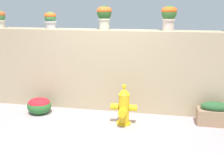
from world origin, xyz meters
The scene contains 8 objects.
ground_plane centered at (0.00, 0.00, 0.00)m, with size 24.00×24.00×0.00m, color #A59495.
stone_wall centered at (0.00, 1.20, 0.84)m, with size 5.47×0.40×1.69m, color tan.
potted_plant_1 centered at (-1.21, 1.21, 1.89)m, with size 0.26×0.26×0.35m.
potted_plant_2 centered at (-0.05, 1.20, 1.99)m, with size 0.30×0.30×0.47m.
potted_plant_3 centered at (1.21, 1.19, 1.98)m, with size 0.30×0.30×0.47m.
fire_hydrant centered at (0.46, 0.44, 0.34)m, with size 0.49×0.40×0.77m.
flower_bush_left centered at (-1.33, 0.64, 0.18)m, with size 0.50×0.45×0.34m.
planter_box centered at (2.14, 0.73, 0.21)m, with size 0.64×0.28×0.45m.
Camera 1 is at (1.04, -3.96, 2.19)m, focal length 41.18 mm.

